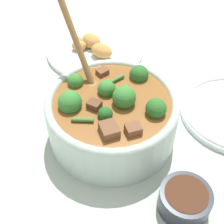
{
  "coord_description": "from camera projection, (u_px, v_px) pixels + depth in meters",
  "views": [
    {
      "loc": [
        0.34,
        0.23,
        0.48
      ],
      "look_at": [
        0.0,
        0.0,
        0.06
      ],
      "focal_mm": 50.0,
      "sensor_mm": 36.0,
      "label": 1
    }
  ],
  "objects": [
    {
      "name": "food_plate",
      "position": [
        95.0,
        49.0,
        0.82
      ],
      "size": [
        0.25,
        0.25,
        0.05
      ],
      "color": "white",
      "rests_on": "ground_plane"
    },
    {
      "name": "condiment_bowl",
      "position": [
        185.0,
        199.0,
        0.5
      ],
      "size": [
        0.09,
        0.09,
        0.04
      ],
      "color": "#232833",
      "rests_on": "ground_plane"
    },
    {
      "name": "stew_bowl",
      "position": [
        112.0,
        114.0,
        0.59
      ],
      "size": [
        0.25,
        0.28,
        0.25
      ],
      "color": "#B2C6BC",
      "rests_on": "ground_plane"
    },
    {
      "name": "ground_plane",
      "position": [
        112.0,
        134.0,
        0.63
      ],
      "size": [
        4.0,
        4.0,
        0.0
      ],
      "primitive_type": "plane",
      "color": "#ADBCAD"
    }
  ]
}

